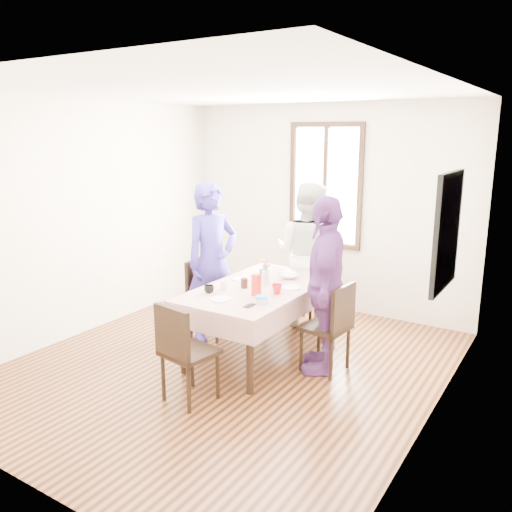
# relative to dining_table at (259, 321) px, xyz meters

# --- Properties ---
(ground) EXTENTS (4.50, 4.50, 0.00)m
(ground) POSITION_rel_dining_table_xyz_m (-0.12, -0.39, -0.38)
(ground) COLOR black
(ground) RESTS_ON ground
(back_wall) EXTENTS (4.00, 0.00, 4.00)m
(back_wall) POSITION_rel_dining_table_xyz_m (-0.12, 1.86, 0.98)
(back_wall) COLOR beige
(back_wall) RESTS_ON ground
(right_wall) EXTENTS (0.00, 4.50, 4.50)m
(right_wall) POSITION_rel_dining_table_xyz_m (1.88, -0.39, 0.98)
(right_wall) COLOR beige
(right_wall) RESTS_ON ground
(window_frame) EXTENTS (1.02, 0.06, 1.62)m
(window_frame) POSITION_rel_dining_table_xyz_m (-0.12, 1.84, 1.27)
(window_frame) COLOR black
(window_frame) RESTS_ON back_wall
(window_pane) EXTENTS (0.90, 0.02, 1.50)m
(window_pane) POSITION_rel_dining_table_xyz_m (-0.12, 1.85, 1.27)
(window_pane) COLOR white
(window_pane) RESTS_ON back_wall
(art_poster) EXTENTS (0.04, 0.76, 0.96)m
(art_poster) POSITION_rel_dining_table_xyz_m (1.86, -0.09, 1.18)
(art_poster) COLOR red
(art_poster) RESTS_ON right_wall
(dining_table) EXTENTS (0.90, 1.66, 0.75)m
(dining_table) POSITION_rel_dining_table_xyz_m (0.00, 0.00, 0.00)
(dining_table) COLOR black
(dining_table) RESTS_ON ground
(tablecloth) EXTENTS (1.02, 1.78, 0.01)m
(tablecloth) POSITION_rel_dining_table_xyz_m (0.00, 0.00, 0.38)
(tablecloth) COLOR #500503
(tablecloth) RESTS_ON dining_table
(chair_left) EXTENTS (0.47, 0.47, 0.91)m
(chair_left) POSITION_rel_dining_table_xyz_m (-0.75, 0.16, 0.08)
(chair_left) COLOR black
(chair_left) RESTS_ON ground
(chair_right) EXTENTS (0.46, 0.46, 0.91)m
(chair_right) POSITION_rel_dining_table_xyz_m (0.75, 0.05, 0.08)
(chair_right) COLOR black
(chair_right) RESTS_ON ground
(chair_far) EXTENTS (0.48, 0.48, 0.91)m
(chair_far) POSITION_rel_dining_table_xyz_m (-0.00, 1.14, 0.08)
(chair_far) COLOR black
(chair_far) RESTS_ON ground
(chair_near) EXTENTS (0.48, 0.48, 0.91)m
(chair_near) POSITION_rel_dining_table_xyz_m (0.00, -1.14, 0.08)
(chair_near) COLOR black
(chair_near) RESTS_ON ground
(person_left) EXTENTS (0.64, 0.76, 1.79)m
(person_left) POSITION_rel_dining_table_xyz_m (-0.73, 0.16, 0.52)
(person_left) COLOR #382B8E
(person_left) RESTS_ON ground
(person_far) EXTENTS (0.87, 0.68, 1.76)m
(person_far) POSITION_rel_dining_table_xyz_m (0.00, 1.12, 0.51)
(person_far) COLOR beige
(person_far) RESTS_ON ground
(person_right) EXTENTS (0.77, 1.12, 1.76)m
(person_right) POSITION_rel_dining_table_xyz_m (0.73, 0.05, 0.50)
(person_right) COLOR #65347A
(person_right) RESTS_ON ground
(mug_black) EXTENTS (0.13, 0.13, 0.08)m
(mug_black) POSITION_rel_dining_table_xyz_m (-0.30, -0.45, 0.43)
(mug_black) COLOR black
(mug_black) RESTS_ON tablecloth
(mug_flag) EXTENTS (0.15, 0.15, 0.10)m
(mug_flag) POSITION_rel_dining_table_xyz_m (0.29, -0.11, 0.44)
(mug_flag) COLOR red
(mug_flag) RESTS_ON tablecloth
(mug_green) EXTENTS (0.11, 0.11, 0.09)m
(mug_green) POSITION_rel_dining_table_xyz_m (-0.13, 0.33, 0.43)
(mug_green) COLOR #0C7226
(mug_green) RESTS_ON tablecloth
(serving_bowl) EXTENTS (0.23, 0.23, 0.05)m
(serving_bowl) POSITION_rel_dining_table_xyz_m (0.12, 0.45, 0.41)
(serving_bowl) COLOR white
(serving_bowl) RESTS_ON tablecloth
(juice_carton) EXTENTS (0.07, 0.07, 0.22)m
(juice_carton) POSITION_rel_dining_table_xyz_m (0.15, -0.28, 0.50)
(juice_carton) COLOR red
(juice_carton) RESTS_ON tablecloth
(butter_tub) EXTENTS (0.11, 0.11, 0.05)m
(butter_tub) POSITION_rel_dining_table_xyz_m (0.31, -0.44, 0.41)
(butter_tub) COLOR white
(butter_tub) RESTS_ON tablecloth
(jam_jar) EXTENTS (0.07, 0.07, 0.10)m
(jam_jar) POSITION_rel_dining_table_xyz_m (-0.10, -0.12, 0.44)
(jam_jar) COLOR black
(jam_jar) RESTS_ON tablecloth
(drinking_glass) EXTENTS (0.07, 0.07, 0.09)m
(drinking_glass) POSITION_rel_dining_table_xyz_m (-0.24, -0.28, 0.43)
(drinking_glass) COLOR silver
(drinking_glass) RESTS_ON tablecloth
(smartphone) EXTENTS (0.06, 0.13, 0.01)m
(smartphone) POSITION_rel_dining_table_xyz_m (0.26, -0.58, 0.39)
(smartphone) COLOR black
(smartphone) RESTS_ON tablecloth
(flower_vase) EXTENTS (0.08, 0.08, 0.16)m
(flower_vase) POSITION_rel_dining_table_xyz_m (0.03, 0.09, 0.47)
(flower_vase) COLOR silver
(flower_vase) RESTS_ON tablecloth
(plate_left) EXTENTS (0.20, 0.20, 0.01)m
(plate_left) POSITION_rel_dining_table_xyz_m (-0.30, 0.13, 0.39)
(plate_left) COLOR white
(plate_left) RESTS_ON tablecloth
(plate_right) EXTENTS (0.20, 0.20, 0.01)m
(plate_right) POSITION_rel_dining_table_xyz_m (0.31, 0.13, 0.39)
(plate_right) COLOR white
(plate_right) RESTS_ON tablecloth
(plate_far) EXTENTS (0.20, 0.20, 0.01)m
(plate_far) POSITION_rel_dining_table_xyz_m (-0.02, 0.66, 0.39)
(plate_far) COLOR white
(plate_far) RESTS_ON tablecloth
(plate_near) EXTENTS (0.20, 0.20, 0.01)m
(plate_near) POSITION_rel_dining_table_xyz_m (-0.07, -0.56, 0.39)
(plate_near) COLOR white
(plate_near) RESTS_ON tablecloth
(butter_lid) EXTENTS (0.12, 0.12, 0.01)m
(butter_lid) POSITION_rel_dining_table_xyz_m (0.31, -0.44, 0.45)
(butter_lid) COLOR blue
(butter_lid) RESTS_ON butter_tub
(flower_bunch) EXTENTS (0.09, 0.09, 0.10)m
(flower_bunch) POSITION_rel_dining_table_xyz_m (0.03, 0.09, 0.60)
(flower_bunch) COLOR yellow
(flower_bunch) RESTS_ON flower_vase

